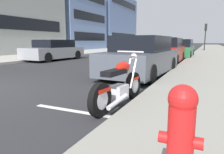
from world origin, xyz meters
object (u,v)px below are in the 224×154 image
at_px(traffic_signal_near_corner, 206,31).
at_px(parked_motorcycle, 120,86).
at_px(car_opposite_curb, 54,50).
at_px(crossing_truck, 167,42).
at_px(parked_car_far_down_curb, 142,57).
at_px(parked_car_across_street, 180,49).
at_px(fire_hydrant, 181,131).
at_px(parked_car_behind_motorcycle, 165,51).

bearing_deg(traffic_signal_near_corner, parked_motorcycle, 177.33).
relative_size(car_opposite_curb, traffic_signal_near_corner, 1.40).
distance_m(crossing_truck, traffic_signal_near_corner, 13.66).
relative_size(parked_motorcycle, crossing_truck, 0.39).
bearing_deg(parked_motorcycle, parked_car_far_down_curb, 15.77).
distance_m(parked_car_across_street, crossing_truck, 23.85).
bearing_deg(parked_motorcycle, fire_hydrant, -140.54).
bearing_deg(crossing_truck, traffic_signal_near_corner, 115.92).
relative_size(fire_hydrant, traffic_signal_near_corner, 0.26).
xyz_separation_m(crossing_truck, traffic_signal_near_corner, (-11.78, -6.75, 1.50)).
distance_m(crossing_truck, car_opposite_curb, 29.27).
bearing_deg(parked_car_across_street, parked_car_far_down_curb, 178.59).
distance_m(car_opposite_curb, fire_hydrant, 13.74).
relative_size(parked_motorcycle, parked_car_far_down_curb, 0.43).
bearing_deg(parked_car_behind_motorcycle, parked_car_far_down_curb, 179.80).
height_order(crossing_truck, fire_hydrant, crossing_truck).
xyz_separation_m(parked_car_across_street, traffic_signal_near_corner, (11.50, -1.59, 1.83)).
bearing_deg(parked_motorcycle, parked_car_across_street, 7.33).
bearing_deg(parked_car_behind_motorcycle, crossing_truck, 9.53).
bearing_deg(car_opposite_curb, parked_car_far_down_curb, 66.60).
height_order(parked_car_across_street, fire_hydrant, parked_car_across_street).
bearing_deg(parked_car_far_down_curb, traffic_signal_near_corner, -1.96).
bearing_deg(traffic_signal_near_corner, crossing_truck, 29.80).
relative_size(parked_motorcycle, car_opposite_curb, 0.44).
height_order(parked_motorcycle, parked_car_behind_motorcycle, parked_car_behind_motorcycle).
height_order(car_opposite_curb, fire_hydrant, car_opposite_curb).
bearing_deg(traffic_signal_near_corner, parked_car_across_street, 172.14).
bearing_deg(parked_motorcycle, crossing_truck, 14.18).
bearing_deg(fire_hydrant, parked_car_behind_motorcycle, 11.00).
relative_size(crossing_truck, traffic_signal_near_corner, 1.56).
relative_size(parked_car_behind_motorcycle, parked_car_across_street, 0.98).
height_order(parked_motorcycle, traffic_signal_near_corner, traffic_signal_near_corner).
height_order(parked_car_across_street, traffic_signal_near_corner, traffic_signal_near_corner).
xyz_separation_m(parked_motorcycle, fire_hydrant, (-2.12, -1.42, 0.16)).
distance_m(car_opposite_curb, traffic_signal_near_corner, 19.79).
distance_m(parked_car_far_down_curb, traffic_signal_near_corner, 21.36).
height_order(fire_hydrant, traffic_signal_near_corner, traffic_signal_near_corner).
height_order(parked_motorcycle, parked_car_far_down_curb, parked_car_far_down_curb).
xyz_separation_m(car_opposite_curb, fire_hydrant, (-9.90, -9.53, -0.08)).
relative_size(parked_car_behind_motorcycle, traffic_signal_near_corner, 1.34).
height_order(parked_car_behind_motorcycle, car_opposite_curb, parked_car_behind_motorcycle).
distance_m(parked_car_across_street, fire_hydrant, 15.89).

